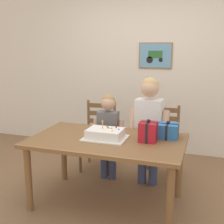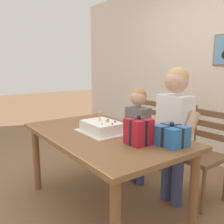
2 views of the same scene
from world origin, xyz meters
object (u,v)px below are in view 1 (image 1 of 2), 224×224
Objects in this scene: dining_table at (107,147)px; gift_box_red_large at (168,131)px; birthday_cake at (105,134)px; gift_box_beside_cake at (148,132)px; chair_right at (161,141)px; child_younger at (108,128)px; chair_left at (99,135)px; child_older at (149,121)px.

gift_box_red_large reaches higher than dining_table.
gift_box_red_large is at bearing 21.48° from birthday_cake.
gift_box_red_large is 0.94× the size of gift_box_beside_cake.
dining_table is 0.99m from chair_right.
gift_box_red_large is at bearing -24.30° from child_younger.
chair_right is 0.84× the size of child_younger.
birthday_cake is at bearing -64.84° from chair_left.
birthday_cake is at bearing -172.87° from gift_box_beside_cake.
child_older is at bearing 60.26° from birthday_cake.
child_older is (0.32, 0.59, 0.16)m from dining_table.
birthday_cake is 1.02m from chair_left.
chair_left is (-0.41, 0.88, -0.31)m from birthday_cake.
gift_box_red_large is 0.24× the size of chair_right.
chair_right is at bearing 0.01° from chair_left.
chair_left is 0.70× the size of child_older.
child_older reaches higher than gift_box_beside_cake.
chair_right is (0.43, 0.88, -0.17)m from dining_table.
gift_box_red_large is 0.87m from child_younger.
gift_box_beside_cake is 1.24m from chair_left.
gift_box_red_large is 0.44m from child_older.
child_younger reaches higher than gift_box_beside_cake.
gift_box_beside_cake is at bearing -90.71° from chair_right.
birthday_cake is 1.89× the size of gift_box_beside_cake.
chair_left is 1.00× the size of chair_right.
gift_box_beside_cake is (0.42, 0.05, 0.19)m from dining_table.
gift_box_red_large is at bearing -52.56° from child_older.
birthday_cake is 0.40× the size of child_younger.
child_older is 0.53m from child_younger.
chair_left is (-1.02, 0.64, -0.34)m from gift_box_red_large.
gift_box_red_large is 0.20× the size of child_younger.
dining_table is 1.72× the size of chair_right.
child_younger is (-0.17, 0.59, -0.11)m from birthday_cake.
birthday_cake is 1.04m from chair_right.
child_younger is (-0.61, 0.53, -0.17)m from gift_box_beside_cake.
chair_left reaches higher than gift_box_red_large.
child_older reaches higher than gift_box_red_large.
child_older reaches higher than chair_left.
birthday_cake is at bearing -73.63° from child_younger.
chair_right is at bearing 103.78° from gift_box_red_large.
child_older is (-0.27, 0.35, -0.00)m from gift_box_red_large.
dining_table is 6.79× the size of gift_box_beside_cake.
chair_left is at bearing 116.18° from dining_table.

